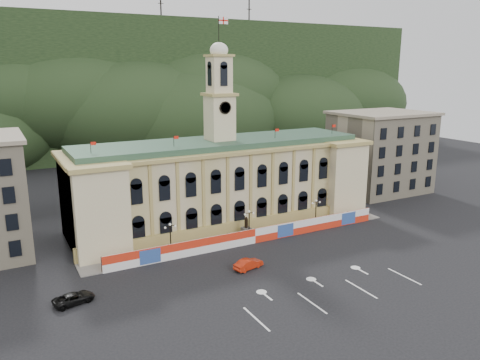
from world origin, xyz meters
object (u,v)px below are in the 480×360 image
red_sedan (248,264)px  black_suv (74,298)px  lamp_center (249,222)px  statue (246,231)px

red_sedan → black_suv: (-24.03, 1.32, -0.06)m
black_suv → lamp_center: bearing=-85.7°
red_sedan → black_suv: size_ratio=0.90×
statue → lamp_center: lamp_center is taller
statue → black_suv: size_ratio=0.69×
lamp_center → black_suv: bearing=-163.1°
statue → lamp_center: 2.14m
statue → red_sedan: 12.89m
statue → red_sedan: (-5.97, -11.42, -0.43)m
red_sedan → black_suv: 24.06m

